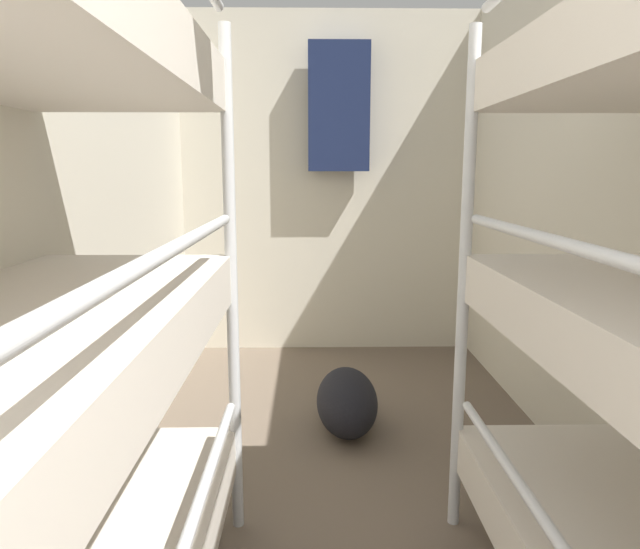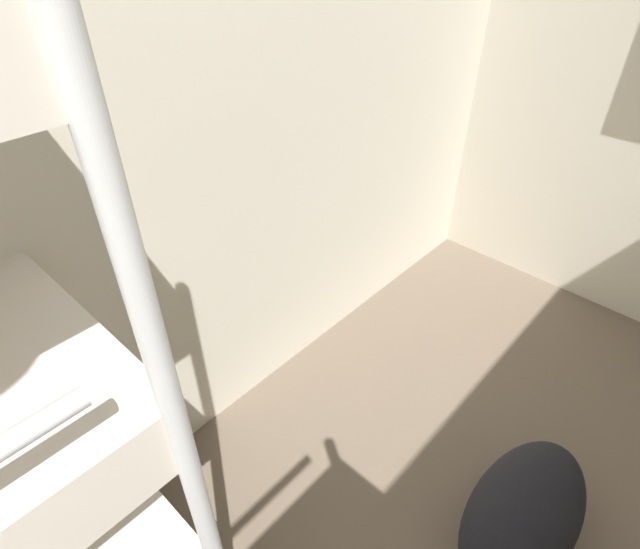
{
  "view_description": "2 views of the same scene",
  "coord_description": "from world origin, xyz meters",
  "views": [
    {
      "loc": [
        -0.14,
        0.28,
        1.37
      ],
      "look_at": [
        -0.09,
        3.02,
        0.88
      ],
      "focal_mm": 32.0,
      "sensor_mm": 36.0,
      "label": 1
    },
    {
      "loc": [
        0.12,
        2.1,
        1.77
      ],
      "look_at": [
        -0.66,
        2.94,
        0.89
      ],
      "focal_mm": 28.0,
      "sensor_mm": 36.0,
      "label": 2
    }
  ],
  "objects": [
    {
      "name": "duffel_bag",
      "position": [
        0.06,
        3.15,
        0.16
      ],
      "size": [
        0.32,
        0.61,
        0.32
      ],
      "color": "black",
      "rests_on": "ground_plane"
    }
  ]
}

